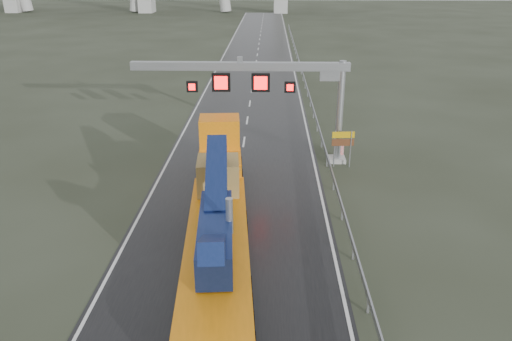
{
  "coord_description": "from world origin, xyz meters",
  "views": [
    {
      "loc": [
        2.02,
        -15.68,
        13.08
      ],
      "look_at": [
        1.35,
        8.29,
        3.2
      ],
      "focal_mm": 35.0,
      "sensor_mm": 36.0,
      "label": 1
    }
  ],
  "objects_px": {
    "sign_gantry": "(271,84)",
    "heavy_haul_truck": "(218,191)",
    "striped_barrier": "(339,151)",
    "exit_sign_pair": "(343,142)"
  },
  "relations": [
    {
      "from": "heavy_haul_truck",
      "to": "sign_gantry",
      "type": "bearing_deg",
      "value": 68.74
    },
    {
      "from": "sign_gantry",
      "to": "heavy_haul_truck",
      "type": "bearing_deg",
      "value": -106.73
    },
    {
      "from": "sign_gantry",
      "to": "heavy_haul_truck",
      "type": "xyz_separation_m",
      "value": [
        -2.81,
        -9.35,
        -3.8
      ]
    },
    {
      "from": "sign_gantry",
      "to": "heavy_haul_truck",
      "type": "height_order",
      "value": "sign_gantry"
    },
    {
      "from": "exit_sign_pair",
      "to": "striped_barrier",
      "type": "height_order",
      "value": "exit_sign_pair"
    },
    {
      "from": "sign_gantry",
      "to": "striped_barrier",
      "type": "xyz_separation_m",
      "value": [
        5.03,
        0.72,
        -5.07
      ]
    },
    {
      "from": "sign_gantry",
      "to": "striped_barrier",
      "type": "bearing_deg",
      "value": 8.2
    },
    {
      "from": "heavy_haul_truck",
      "to": "exit_sign_pair",
      "type": "height_order",
      "value": "heavy_haul_truck"
    },
    {
      "from": "heavy_haul_truck",
      "to": "striped_barrier",
      "type": "xyz_separation_m",
      "value": [
        7.84,
        10.07,
        -1.27
      ]
    },
    {
      "from": "striped_barrier",
      "to": "sign_gantry",
      "type": "bearing_deg",
      "value": -172.0
    }
  ]
}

